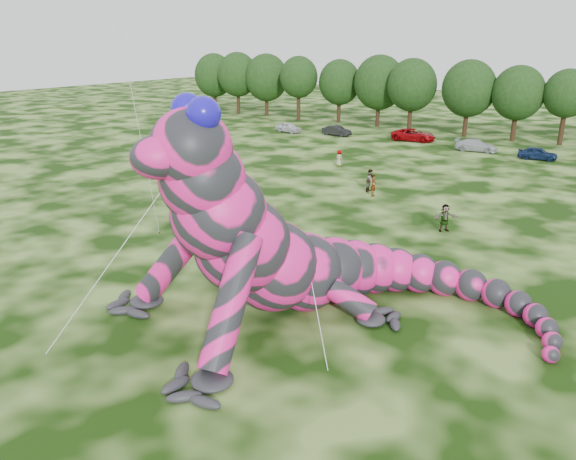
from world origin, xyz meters
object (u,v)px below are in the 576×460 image
at_px(tree_2, 267,85).
at_px(car_4, 538,153).
at_px(spectator_0, 373,185).
at_px(tree_8, 517,104).
at_px(inflatable_gecko, 301,203).
at_px(tree_1, 238,83).
at_px(tree_6, 411,95).
at_px(car_0, 289,127).
at_px(tree_5, 379,91).
at_px(tree_4, 339,91).
at_px(tree_7, 468,99).
at_px(tree_3, 299,89).
at_px(car_1, 337,131).
at_px(tree_9, 565,107).
at_px(spectator_5, 445,218).
at_px(tree_0, 214,82).
at_px(spectator_4, 339,158).
at_px(car_3, 476,145).
at_px(spectator_1, 370,180).
at_px(car_2, 414,135).

distance_m(tree_2, car_4, 45.58).
bearing_deg(spectator_0, tree_8, -17.48).
xyz_separation_m(inflatable_gecko, tree_8, (-3.42, 51.79, -0.51)).
xyz_separation_m(tree_1, tree_6, (30.80, -1.37, -0.16)).
bearing_deg(car_0, tree_1, 67.36).
distance_m(tree_5, tree_8, 18.97).
height_order(tree_4, tree_7, tree_7).
bearing_deg(tree_3, car_1, -36.96).
relative_size(tree_3, tree_4, 1.04).
height_order(tree_9, car_1, tree_9).
xyz_separation_m(tree_5, tree_9, (24.19, -1.09, -0.56)).
distance_m(tree_4, spectator_5, 49.95).
height_order(tree_1, car_1, tree_1).
bearing_deg(tree_7, tree_0, 176.87).
distance_m(tree_4, tree_5, 6.53).
bearing_deg(car_0, tree_6, -42.86).
height_order(tree_9, spectator_5, tree_9).
bearing_deg(tree_1, spectator_4, -37.00).
distance_m(tree_5, spectator_5, 46.04).
xyz_separation_m(tree_0, tree_7, (44.48, -2.43, -0.02)).
relative_size(tree_4, car_3, 2.01).
height_order(tree_1, tree_7, tree_1).
relative_size(car_0, car_4, 1.00).
bearing_deg(tree_1, car_1, -22.08).
xyz_separation_m(tree_2, spectator_0, (36.32, -34.28, -3.95)).
bearing_deg(tree_0, spectator_1, -35.57).
bearing_deg(car_0, spectator_5, -121.69).
bearing_deg(tree_7, tree_3, 179.41).
height_order(tree_1, tree_9, tree_1).
distance_m(tree_3, tree_4, 6.30).
relative_size(tree_1, tree_4, 1.08).
relative_size(car_0, car_1, 1.00).
xyz_separation_m(tree_6, car_3, (11.77, -8.89, -4.09)).
bearing_deg(tree_1, tree_3, -4.45).
bearing_deg(tree_1, tree_5, 0.87).
distance_m(tree_6, spectator_0, 34.21).
distance_m(tree_0, spectator_0, 59.27).
bearing_deg(tree_5, spectator_4, -71.50).
xyz_separation_m(car_4, spectator_0, (-7.50, -22.44, 0.22)).
xyz_separation_m(tree_3, car_1, (11.93, -8.98, -4.09)).
relative_size(tree_5, tree_9, 1.13).
distance_m(tree_7, car_0, 23.00).
height_order(spectator_5, spectator_4, spectator_5).
bearing_deg(car_0, tree_5, -22.44).
bearing_deg(car_2, tree_4, 53.82).
relative_size(tree_7, car_2, 1.79).
distance_m(tree_0, car_2, 41.71).
bearing_deg(spectator_1, tree_6, 13.57).
distance_m(tree_2, tree_3, 7.50).
xyz_separation_m(tree_1, tree_5, (25.23, 0.38, -0.01)).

